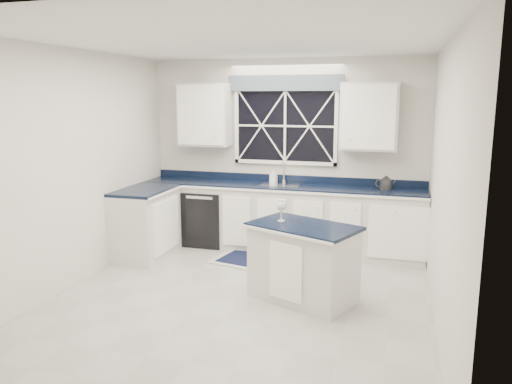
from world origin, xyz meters
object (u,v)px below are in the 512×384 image
(island, at_px, (303,262))
(soap_bottle, at_px, (274,176))
(faucet, at_px, (284,172))
(dishwasher, at_px, (208,216))
(wine_glass, at_px, (281,206))
(kettle, at_px, (386,183))

(island, xyz_separation_m, soap_bottle, (-0.81, 1.88, 0.62))
(faucet, distance_m, soap_bottle, 0.16)
(island, bearing_deg, dishwasher, 158.91)
(island, bearing_deg, faucet, 132.02)
(wine_glass, bearing_deg, island, -18.89)
(dishwasher, relative_size, soap_bottle, 4.26)
(wine_glass, bearing_deg, dishwasher, 132.94)
(faucet, relative_size, island, 0.23)
(island, height_order, wine_glass, wine_glass)
(wine_glass, xyz_separation_m, soap_bottle, (-0.54, 1.79, 0.04))
(dishwasher, height_order, soap_bottle, soap_bottle)
(dishwasher, bearing_deg, faucet, 10.02)
(dishwasher, bearing_deg, island, -43.90)
(faucet, distance_m, kettle, 1.44)
(dishwasher, distance_m, wine_glass, 2.26)
(island, distance_m, wine_glass, 0.64)
(dishwasher, height_order, island, island)
(faucet, height_order, island, faucet)
(kettle, relative_size, wine_glass, 1.13)
(dishwasher, xyz_separation_m, soap_bottle, (0.95, 0.19, 0.63))
(dishwasher, distance_m, soap_bottle, 1.15)
(faucet, relative_size, soap_bottle, 1.57)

